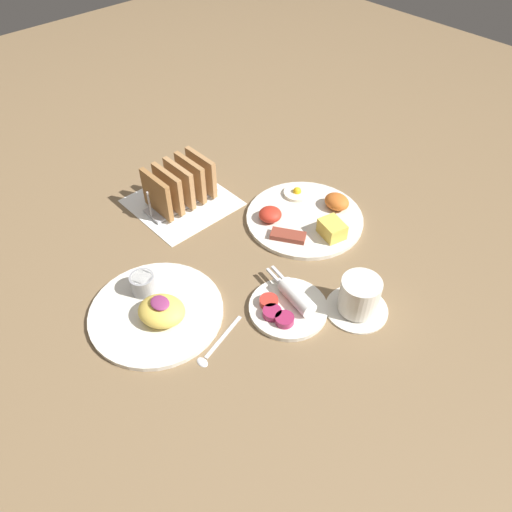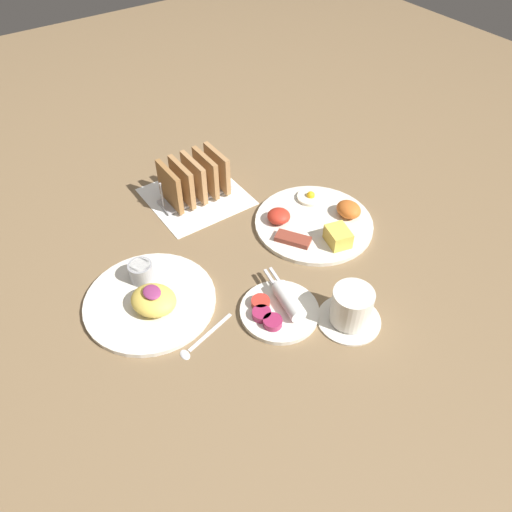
{
  "view_description": "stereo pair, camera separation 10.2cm",
  "coord_description": "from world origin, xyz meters",
  "views": [
    {
      "loc": [
        0.61,
        -0.47,
        0.75
      ],
      "look_at": [
        0.08,
        0.03,
        0.03
      ],
      "focal_mm": 35.0,
      "sensor_mm": 36.0,
      "label": 1
    },
    {
      "loc": [
        0.68,
        -0.39,
        0.75
      ],
      "look_at": [
        0.08,
        0.03,
        0.03
      ],
      "focal_mm": 35.0,
      "sensor_mm": 36.0,
      "label": 2
    }
  ],
  "objects": [
    {
      "name": "teaspoon",
      "position": [
        0.18,
        -0.17,
        0.0
      ],
      "size": [
        0.05,
        0.12,
        0.01
      ],
      "color": "silver",
      "rests_on": "ground_plane"
    },
    {
      "name": "napkin_flat",
      "position": [
        -0.2,
        0.04,
        0.0
      ],
      "size": [
        0.22,
        0.22,
        0.0
      ],
      "color": "white",
      "rests_on": "ground_plane"
    },
    {
      "name": "plate_breakfast",
      "position": [
        0.05,
        0.21,
        0.01
      ],
      "size": [
        0.27,
        0.27,
        0.05
      ],
      "color": "silver",
      "rests_on": "ground_plane"
    },
    {
      "name": "toast_rack",
      "position": [
        -0.2,
        0.04,
        0.05
      ],
      "size": [
        0.1,
        0.18,
        0.1
      ],
      "color": "#B7B7BC",
      "rests_on": "ground_plane"
    },
    {
      "name": "coffee_cup",
      "position": [
        0.3,
        0.09,
        0.04
      ],
      "size": [
        0.12,
        0.12,
        0.08
      ],
      "color": "silver",
      "rests_on": "ground_plane"
    },
    {
      "name": "plate_condiments",
      "position": [
        0.21,
        -0.01,
        0.01
      ],
      "size": [
        0.16,
        0.15,
        0.04
      ],
      "color": "silver",
      "rests_on": "ground_plane"
    },
    {
      "name": "ground_plane",
      "position": [
        0.0,
        0.0,
        0.0
      ],
      "size": [
        3.0,
        3.0,
        0.0
      ],
      "primitive_type": "plane",
      "color": "brown"
    },
    {
      "name": "plate_foreground",
      "position": [
        0.04,
        -0.2,
        0.01
      ],
      "size": [
        0.26,
        0.26,
        0.06
      ],
      "color": "silver",
      "rests_on": "ground_plane"
    }
  ]
}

